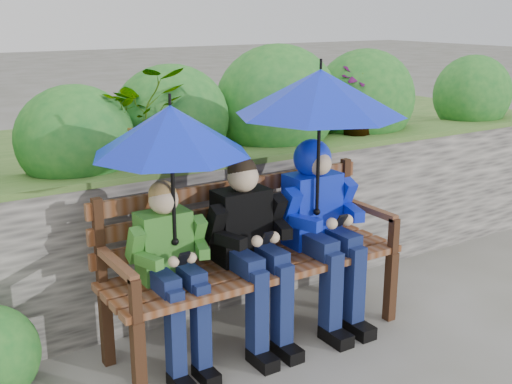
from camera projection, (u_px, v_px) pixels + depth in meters
ground at (265, 344)px, 3.94m from camera, size 60.00×60.00×0.00m
garden_backdrop at (152, 190)px, 5.06m from camera, size 8.00×2.87×1.80m
park_bench at (250, 250)px, 3.91m from camera, size 1.89×0.55×1.00m
boy_left at (172, 264)px, 3.53m from camera, size 0.44×0.51×1.09m
boy_middle at (251, 242)px, 3.78m from camera, size 0.49×0.57×1.16m
boy_right at (321, 217)px, 4.05m from camera, size 0.52×0.63×1.20m
umbrella_left at (171, 130)px, 3.35m from camera, size 0.86×0.86×0.83m
umbrella_right at (320, 93)px, 3.77m from camera, size 1.03×1.03×0.96m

